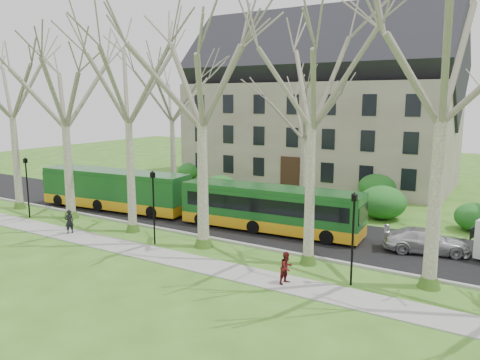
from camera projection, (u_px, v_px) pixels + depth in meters
name	position (u px, v px, depth m)	size (l,w,h in m)	color
ground	(250.00, 256.00, 25.66)	(120.00, 120.00, 0.00)	#386A1E
sidewalk	(225.00, 270.00, 23.55)	(70.00, 2.00, 0.06)	gray
road	(293.00, 232.00, 30.28)	(80.00, 8.00, 0.06)	black
curb	(263.00, 248.00, 26.91)	(80.00, 0.25, 0.14)	#A5A39E
building	(318.00, 103.00, 47.52)	(26.50, 12.20, 16.00)	gray
tree_row_verge	(253.00, 128.00, 24.70)	(49.00, 7.00, 14.00)	gray
tree_row_far	(309.00, 133.00, 34.55)	(33.00, 7.00, 12.00)	gray
lamp_row	(241.00, 215.00, 24.37)	(36.22, 0.22, 4.30)	black
hedges	(285.00, 189.00, 39.65)	(30.60, 8.60, 2.00)	#17531E
bus_lead	(115.00, 189.00, 36.13)	(12.45, 2.59, 3.11)	#164E1D
bus_follow	(270.00, 208.00, 30.20)	(11.98, 2.50, 3.00)	#164E1D
sedan	(426.00, 241.00, 26.04)	(1.86, 4.57, 1.33)	silver
pedestrian_a	(69.00, 222.00, 29.73)	(0.56, 0.37, 1.53)	black
pedestrian_b	(287.00, 268.00, 21.67)	(0.74, 0.58, 1.52)	#511214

